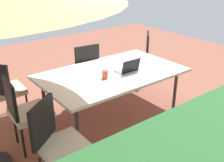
% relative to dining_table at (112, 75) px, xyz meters
% --- Properties ---
extents(ground_plane, '(10.00, 10.00, 0.02)m').
position_rel_dining_table_xyz_m(ground_plane, '(0.00, 0.00, -0.70)').
color(ground_plane, '#935442').
extents(dining_table, '(2.11, 1.26, 0.73)m').
position_rel_dining_table_xyz_m(dining_table, '(0.00, 0.00, 0.00)').
color(dining_table, white).
rests_on(dining_table, ground_plane).
extents(chair_southeast, '(0.58, 0.58, 0.98)m').
position_rel_dining_table_xyz_m(chair_southeast, '(1.36, -0.80, -0.13)').
color(chair_southeast, beige).
rests_on(chair_southeast, ground_plane).
extents(chair_east, '(0.48, 0.47, 0.98)m').
position_rel_dining_table_xyz_m(chair_east, '(1.35, -0.00, -0.13)').
color(chair_east, beige).
rests_on(chair_east, ground_plane).
extents(chair_south, '(0.47, 0.48, 0.98)m').
position_rel_dining_table_xyz_m(chair_south, '(-0.01, -0.82, -0.13)').
color(chair_south, beige).
rests_on(chair_south, ground_plane).
extents(chair_southwest, '(0.59, 0.59, 0.98)m').
position_rel_dining_table_xyz_m(chair_southwest, '(-1.29, -0.78, -0.13)').
color(chair_southwest, beige).
rests_on(chair_southwest, ground_plane).
extents(chair_northeast, '(0.58, 0.58, 0.98)m').
position_rel_dining_table_xyz_m(chair_northeast, '(1.33, 0.81, -0.13)').
color(chair_northeast, beige).
rests_on(chair_northeast, ground_plane).
extents(laptop, '(0.32, 0.25, 0.21)m').
position_rel_dining_table_xyz_m(laptop, '(-0.19, 0.14, 0.09)').
color(laptop, gray).
rests_on(laptop, dining_table).
extents(cup, '(0.08, 0.08, 0.12)m').
position_rel_dining_table_xyz_m(cup, '(0.23, 0.13, 0.10)').
color(cup, '#CC4C33').
rests_on(cup, dining_table).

